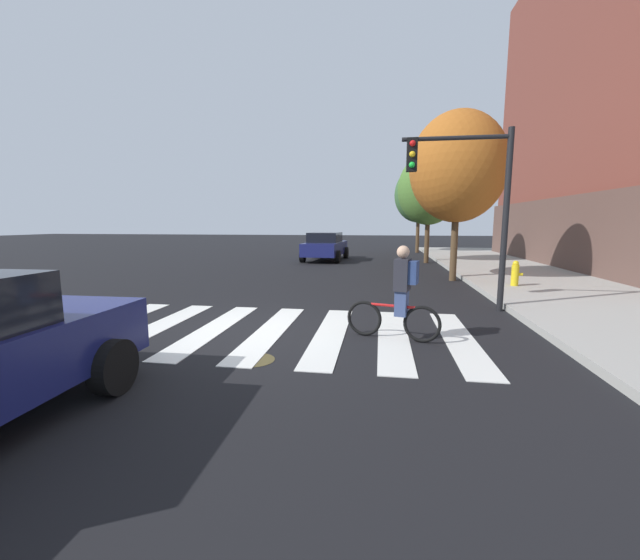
{
  "coord_description": "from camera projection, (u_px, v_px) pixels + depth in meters",
  "views": [
    {
      "loc": [
        2.51,
        -7.09,
        2.08
      ],
      "look_at": [
        1.3,
        0.75,
        0.91
      ],
      "focal_mm": 21.9,
      "sensor_mm": 36.0,
      "label": 1
    }
  ],
  "objects": [
    {
      "name": "street_tree_mid",
      "position": [
        429.0,
        189.0,
        19.89
      ],
      "size": [
        3.14,
        3.14,
        5.59
      ],
      "color": "#4C3823",
      "rests_on": "ground"
    },
    {
      "name": "crosswalk_stripes",
      "position": [
        242.0,
        330.0,
        7.63
      ],
      "size": [
        8.71,
        3.91,
        0.01
      ],
      "color": "silver",
      "rests_on": "ground"
    },
    {
      "name": "sedan_mid",
      "position": [
        325.0,
        246.0,
        21.78
      ],
      "size": [
        2.34,
        4.61,
        1.56
      ],
      "color": "navy",
      "rests_on": "ground"
    },
    {
      "name": "fire_hydrant",
      "position": [
        515.0,
        273.0,
        12.04
      ],
      "size": [
        0.33,
        0.22,
        0.78
      ],
      "color": "gold",
      "rests_on": "sidewalk"
    },
    {
      "name": "cyclist",
      "position": [
        400.0,
        294.0,
        6.88
      ],
      "size": [
        1.66,
        0.51,
        1.69
      ],
      "color": "black",
      "rests_on": "ground"
    },
    {
      "name": "street_tree_far",
      "position": [
        419.0,
        195.0,
        26.97
      ],
      "size": [
        3.34,
        3.34,
        5.95
      ],
      "color": "#4C3823",
      "rests_on": "ground"
    },
    {
      "name": "ground_plane",
      "position": [
        248.0,
        330.0,
        7.61
      ],
      "size": [
        120.0,
        120.0,
        0.0
      ],
      "primitive_type": "plane",
      "color": "black"
    },
    {
      "name": "traffic_light_near",
      "position": [
        470.0,
        189.0,
        9.01
      ],
      "size": [
        2.47,
        0.28,
        4.2
      ],
      "color": "black",
      "rests_on": "ground"
    },
    {
      "name": "manhole_cover",
      "position": [
        254.0,
        360.0,
        5.97
      ],
      "size": [
        0.64,
        0.64,
        0.01
      ],
      "primitive_type": "cylinder",
      "color": "#473D1E",
      "rests_on": "ground"
    },
    {
      "name": "street_tree_near",
      "position": [
        458.0,
        167.0,
        13.61
      ],
      "size": [
        3.33,
        3.33,
        5.92
      ],
      "color": "#4C3823",
      "rests_on": "ground"
    }
  ]
}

